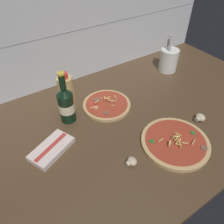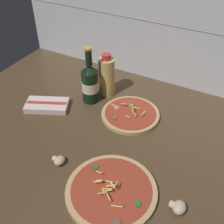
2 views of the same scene
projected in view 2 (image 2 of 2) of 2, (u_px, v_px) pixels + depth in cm
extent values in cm
cube|color=#4C3823|center=(133.00, 148.00, 101.64)|extent=(160.00, 90.00, 2.50)
cube|color=silver|center=(184.00, 27.00, 114.63)|extent=(160.00, 1.00, 60.00)
cube|color=gray|center=(183.00, 28.00, 114.25)|extent=(156.80, 0.16, 0.30)
cylinder|color=tan|center=(111.00, 191.00, 84.84)|extent=(27.89, 27.89, 1.66)
cylinder|color=#9E3823|center=(111.00, 189.00, 84.22)|extent=(24.54, 24.54, 0.30)
cylinder|color=#336628|center=(95.00, 167.00, 90.43)|extent=(2.09, 2.09, 0.40)
cylinder|color=#336628|center=(138.00, 204.00, 79.95)|extent=(2.09, 2.09, 0.40)
cylinder|color=brown|center=(116.00, 223.00, 75.46)|extent=(2.76, 2.76, 0.40)
cylinder|color=#EADB6B|center=(107.00, 189.00, 82.62)|extent=(2.87, 1.37, 0.89)
cylinder|color=#EADB6B|center=(117.00, 206.00, 78.27)|extent=(3.20, 1.47, 0.49)
cylinder|color=#EADB6B|center=(116.00, 184.00, 82.24)|extent=(0.85, 2.67, 0.62)
cylinder|color=#EADB6B|center=(97.00, 182.00, 84.05)|extent=(2.38, 1.61, 0.48)
cylinder|color=#EADB6B|center=(111.00, 186.00, 83.32)|extent=(2.19, 0.62, 0.42)
cylinder|color=#EADB6B|center=(114.00, 185.00, 82.94)|extent=(2.27, 1.39, 0.93)
cylinder|color=#EADB6B|center=(109.00, 181.00, 83.40)|extent=(2.22, 1.01, 0.52)
cylinder|color=#EADB6B|center=(102.00, 193.00, 81.32)|extent=(2.20, 2.47, 1.18)
cylinder|color=#EADB6B|center=(99.00, 180.00, 84.06)|extent=(1.85, 1.15, 0.52)
cylinder|color=#EADB6B|center=(108.00, 190.00, 81.74)|extent=(2.19, 1.77, 0.67)
cylinder|color=#EADB6B|center=(109.00, 186.00, 82.75)|extent=(1.99, 1.13, 0.70)
cylinder|color=#EADB6B|center=(99.00, 172.00, 87.34)|extent=(2.23, 0.53, 0.95)
cylinder|color=#EADB6B|center=(103.00, 191.00, 82.21)|extent=(1.91, 1.88, 0.45)
cylinder|color=#EADB6B|center=(113.00, 185.00, 82.69)|extent=(2.37, 1.31, 0.85)
cylinder|color=#EADB6B|center=(108.00, 197.00, 80.34)|extent=(2.25, 1.79, 0.41)
cylinder|color=tan|center=(130.00, 115.00, 113.23)|extent=(23.41, 23.41, 1.48)
cylinder|color=#9E3823|center=(130.00, 113.00, 112.67)|extent=(20.60, 20.60, 0.30)
cylinder|color=brown|center=(115.00, 118.00, 109.71)|extent=(2.51, 2.51, 0.40)
cylinder|color=#B7755B|center=(117.00, 108.00, 114.57)|extent=(2.41, 2.41, 0.40)
cylinder|color=red|center=(123.00, 104.00, 116.44)|extent=(2.16, 2.16, 0.40)
cylinder|color=brown|center=(130.00, 104.00, 116.86)|extent=(3.36, 3.36, 0.40)
cylinder|color=#EADB6B|center=(133.00, 112.00, 110.37)|extent=(1.93, 2.44, 0.61)
cylinder|color=#EADB6B|center=(135.00, 114.00, 109.07)|extent=(1.12, 2.16, 0.65)
cylinder|color=#EADB6B|center=(132.00, 106.00, 112.10)|extent=(1.20, 2.18, 0.67)
cylinder|color=#EADB6B|center=(128.00, 117.00, 108.67)|extent=(1.92, 0.39, 0.75)
cylinder|color=#EADB6B|center=(136.00, 108.00, 112.26)|extent=(3.32, 1.00, 0.80)
cylinder|color=#EADB6B|center=(124.00, 104.00, 114.49)|extent=(2.78, 0.99, 1.28)
cylinder|color=#EADB6B|center=(133.00, 108.00, 110.56)|extent=(1.67, 2.58, 1.18)
cylinder|color=#EADB6B|center=(132.00, 105.00, 114.35)|extent=(1.33, 1.91, 0.93)
cylinder|color=#EADB6B|center=(114.00, 106.00, 114.91)|extent=(3.35, 0.73, 0.68)
cylinder|color=#EADB6B|center=(143.00, 113.00, 110.13)|extent=(1.01, 3.13, 0.72)
cylinder|color=black|center=(90.00, 86.00, 117.60)|extent=(7.00, 7.00, 14.28)
cone|color=black|center=(89.00, 68.00, 112.15)|extent=(7.00, 7.00, 3.01)
cylinder|color=black|center=(89.00, 57.00, 109.09)|extent=(2.66, 2.66, 6.69)
cylinder|color=gold|center=(88.00, 49.00, 106.72)|extent=(3.06, 3.06, 0.80)
cylinder|color=beige|center=(90.00, 86.00, 117.42)|extent=(7.07, 7.07, 4.57)
cylinder|color=#D6B766|center=(107.00, 77.00, 120.68)|extent=(7.04, 7.04, 17.05)
cylinder|color=red|center=(106.00, 57.00, 114.57)|extent=(3.87, 3.87, 2.32)
cylinder|color=beige|center=(56.00, 159.00, 94.01)|extent=(1.84, 1.84, 1.84)
ellipsoid|color=#C6B293|center=(60.00, 161.00, 93.41)|extent=(3.48, 4.10, 2.87)
cylinder|color=beige|center=(173.00, 205.00, 80.34)|extent=(2.10, 2.10, 2.10)
ellipsoid|color=#C6B293|center=(179.00, 207.00, 79.65)|extent=(3.96, 4.66, 3.26)
cube|color=beige|center=(47.00, 105.00, 117.24)|extent=(19.80, 15.84, 2.40)
cube|color=#B73833|center=(47.00, 103.00, 116.43)|extent=(15.79, 8.43, 0.16)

